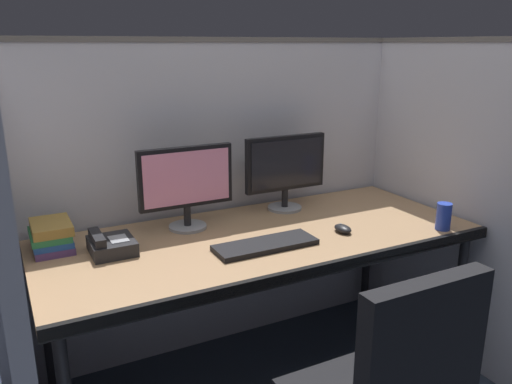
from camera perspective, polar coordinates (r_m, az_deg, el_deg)
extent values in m
cube|color=silver|center=(2.63, -3.95, -0.90)|extent=(2.20, 0.05, 1.55)
cube|color=#605B56|center=(2.51, -4.31, 16.53)|extent=(2.21, 0.06, 0.02)
cube|color=silver|center=(1.92, -25.42, -9.07)|extent=(0.05, 1.40, 1.55)
cube|color=silver|center=(2.76, 20.19, -1.02)|extent=(0.05, 1.40, 1.55)
cube|color=#605B56|center=(2.65, 21.88, 15.44)|extent=(0.06, 1.41, 0.02)
cube|color=#997551|center=(2.26, 0.58, -5.18)|extent=(1.90, 0.80, 0.04)
cube|color=black|center=(1.96, 5.96, -8.88)|extent=(1.90, 0.02, 0.05)
cylinder|color=black|center=(2.70, 21.52, -11.34)|extent=(0.04, 0.04, 0.70)
cylinder|color=black|center=(2.51, -22.27, -13.59)|extent=(0.04, 0.04, 0.70)
cylinder|color=black|center=(3.13, 12.21, -6.64)|extent=(0.04, 0.04, 0.70)
cube|color=black|center=(1.49, 17.90, -17.72)|extent=(0.40, 0.06, 0.48)
cylinder|color=gray|center=(2.35, -7.59, -3.82)|extent=(0.17, 0.17, 0.01)
cylinder|color=black|center=(2.33, -7.63, -2.62)|extent=(0.03, 0.03, 0.09)
cube|color=black|center=(2.28, -7.80, 1.67)|extent=(0.43, 0.03, 0.27)
cube|color=pink|center=(2.26, -7.65, 1.57)|extent=(0.39, 0.01, 0.23)
cylinder|color=gray|center=(2.60, 3.20, -1.75)|extent=(0.17, 0.17, 0.01)
cylinder|color=black|center=(2.58, 3.22, -0.65)|extent=(0.03, 0.03, 0.09)
cube|color=black|center=(2.53, 3.28, 3.25)|extent=(0.43, 0.03, 0.27)
cube|color=black|center=(2.52, 3.49, 3.17)|extent=(0.39, 0.01, 0.23)
cube|color=black|center=(2.11, 1.06, -5.89)|extent=(0.43, 0.15, 0.02)
ellipsoid|color=black|center=(2.31, 9.62, -4.04)|extent=(0.06, 0.10, 0.03)
cylinder|color=#59595B|center=(2.31, 9.37, -3.60)|extent=(0.01, 0.01, 0.01)
cube|color=black|center=(2.13, -15.68, -5.79)|extent=(0.17, 0.19, 0.06)
cube|color=black|center=(2.11, -17.24, -4.87)|extent=(0.04, 0.17, 0.03)
cube|color=gray|center=(2.12, -15.02, -5.06)|extent=(0.07, 0.09, 0.00)
cylinder|color=#263FB2|center=(2.44, 20.11, -2.56)|extent=(0.07, 0.07, 0.12)
cube|color=#4C3366|center=(2.25, -21.62, -5.63)|extent=(0.15, 0.21, 0.03)
cube|color=#1E478C|center=(2.24, -21.76, -5.00)|extent=(0.15, 0.21, 0.02)
cube|color=#26723F|center=(2.23, -21.94, -4.40)|extent=(0.15, 0.21, 0.03)
cube|color=olive|center=(2.22, -21.80, -3.60)|extent=(0.15, 0.21, 0.04)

